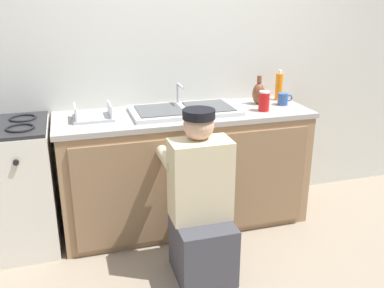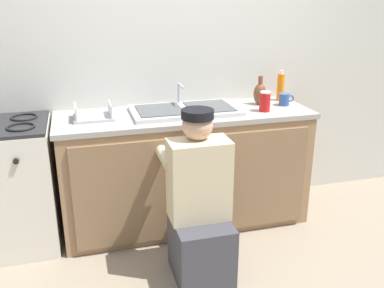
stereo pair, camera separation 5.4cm
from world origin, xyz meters
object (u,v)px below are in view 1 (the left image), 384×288
at_px(soda_cup_red, 264,101).
at_px(vase_decorative, 259,93).
at_px(stove_range, 10,188).
at_px(plumber_person, 201,210).
at_px(coffee_mug, 283,99).
at_px(soap_bottle_orange, 279,86).
at_px(dish_rack_tray, 93,116).
at_px(sink_double_basin, 184,110).

relative_size(soda_cup_red, vase_decorative, 0.66).
bearing_deg(vase_decorative, stove_range, -177.63).
xyz_separation_m(plumber_person, coffee_mug, (0.90, 0.68, 0.50)).
bearing_deg(soap_bottle_orange, stove_range, -175.64).
xyz_separation_m(dish_rack_tray, coffee_mug, (1.49, -0.01, 0.02)).
height_order(sink_double_basin, coffee_mug, sink_double_basin).
bearing_deg(coffee_mug, vase_decorative, 156.01).
height_order(soda_cup_red, vase_decorative, vase_decorative).
relative_size(sink_double_basin, vase_decorative, 3.48).
distance_m(coffee_mug, soap_bottle_orange, 0.18).
height_order(sink_double_basin, stove_range, sink_double_basin).
bearing_deg(plumber_person, vase_decorative, 46.62).
xyz_separation_m(stove_range, vase_decorative, (1.92, 0.08, 0.54)).
xyz_separation_m(dish_rack_tray, soap_bottle_orange, (1.53, 0.16, 0.09)).
relative_size(sink_double_basin, coffee_mug, 6.35).
bearing_deg(stove_range, plumber_person, -29.57).
distance_m(soda_cup_red, dish_rack_tray, 1.27).
xyz_separation_m(soda_cup_red, vase_decorative, (0.05, 0.20, 0.01)).
bearing_deg(plumber_person, sink_double_basin, 83.20).
relative_size(sink_double_basin, soap_bottle_orange, 3.20).
relative_size(stove_range, dish_rack_tray, 3.36).
xyz_separation_m(stove_range, soda_cup_red, (1.87, -0.12, 0.52)).
distance_m(stove_range, soda_cup_red, 1.95).
bearing_deg(soda_cup_red, coffee_mug, 28.58).
height_order(stove_range, vase_decorative, vase_decorative).
bearing_deg(plumber_person, soda_cup_red, 39.72).
height_order(plumber_person, dish_rack_tray, plumber_person).
bearing_deg(dish_rack_tray, soda_cup_red, -5.84).
bearing_deg(sink_double_basin, soda_cup_red, -12.06).
distance_m(soda_cup_red, coffee_mug, 0.26).
xyz_separation_m(vase_decorative, coffee_mug, (0.18, -0.08, -0.04)).
relative_size(stove_range, soda_cup_red, 6.18).
relative_size(sink_double_basin, dish_rack_tray, 2.86).
bearing_deg(vase_decorative, soda_cup_red, -103.29).
distance_m(sink_double_basin, stove_range, 1.37).
relative_size(plumber_person, coffee_mug, 8.76).
height_order(plumber_person, soap_bottle_orange, soap_bottle_orange).
bearing_deg(stove_range, coffee_mug, -0.00).
bearing_deg(coffee_mug, sink_double_basin, 179.84).
bearing_deg(soap_bottle_orange, soda_cup_red, -133.18).
height_order(soda_cup_red, coffee_mug, soda_cup_red).
bearing_deg(stove_range, sink_double_basin, 0.10).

